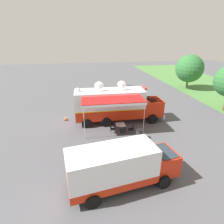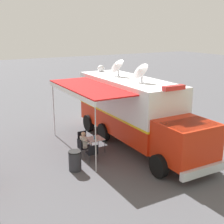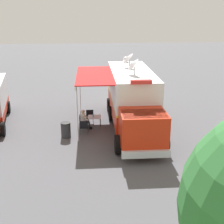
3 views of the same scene
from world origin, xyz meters
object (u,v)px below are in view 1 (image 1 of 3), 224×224
at_px(folding_chair_at_table, 123,130).
at_px(seated_responder, 123,128).
at_px(water_bottle, 121,123).
at_px(car_behind_truck, 126,92).
at_px(folding_chair_beside_table, 112,128).
at_px(support_truck, 120,167).
at_px(command_truck, 117,104).
at_px(folding_table, 120,125).
at_px(traffic_cone, 66,118).
at_px(trash_bin, 139,134).
at_px(folding_chair_spare_by_truck, 132,128).

relative_size(folding_chair_at_table, seated_responder, 0.70).
bearing_deg(water_bottle, car_behind_truck, 163.80).
height_order(folding_chair_beside_table, support_truck, support_truck).
distance_m(command_truck, folding_chair_at_table, 3.47).
relative_size(folding_table, traffic_cone, 1.39).
bearing_deg(support_truck, trash_bin, 151.23).
bearing_deg(seated_responder, water_bottle, -174.82).
height_order(folding_table, water_bottle, water_bottle).
distance_m(folding_chair_at_table, trash_bin, 1.58).
distance_m(folding_table, seated_responder, 0.63).
xyz_separation_m(folding_chair_at_table, traffic_cone, (-4.18, -5.60, -0.23)).
relative_size(command_truck, seated_responder, 7.61).
bearing_deg(command_truck, water_bottle, 0.14).
xyz_separation_m(folding_chair_beside_table, folding_chair_spare_by_truck, (0.37, 1.88, 0.00)).
distance_m(folding_chair_spare_by_truck, support_truck, 6.76).
relative_size(folding_chair_at_table, car_behind_truck, 0.20).
relative_size(command_truck, trash_bin, 10.46).
distance_m(folding_table, folding_chair_at_table, 0.83).
height_order(folding_chair_at_table, traffic_cone, folding_chair_at_table).
bearing_deg(traffic_cone, folding_chair_at_table, 53.24).
relative_size(folding_table, water_bottle, 3.61).
relative_size(water_bottle, seated_responder, 0.18).
bearing_deg(car_behind_truck, folding_chair_spare_by_truck, -10.83).
relative_size(traffic_cone, support_truck, 0.08).
relative_size(folding_chair_spare_by_truck, car_behind_truck, 0.20).
height_order(command_truck, folding_chair_spare_by_truck, command_truck).
xyz_separation_m(folding_chair_beside_table, traffic_cone, (-3.67, -4.60, -0.23)).
xyz_separation_m(water_bottle, seated_responder, (0.54, 0.05, -0.18)).
bearing_deg(traffic_cone, water_bottle, 58.12).
bearing_deg(trash_bin, car_behind_truck, 171.96).
bearing_deg(support_truck, seated_responder, 166.03).
height_order(water_bottle, seated_responder, seated_responder).
distance_m(command_truck, folding_chair_beside_table, 3.15).
bearing_deg(traffic_cone, command_truck, 79.50).
relative_size(folding_chair_at_table, folding_chair_beside_table, 1.00).
height_order(seated_responder, trash_bin, seated_responder).
bearing_deg(command_truck, support_truck, -9.26).
relative_size(folding_chair_beside_table, folding_chair_spare_by_truck, 1.00).
xyz_separation_m(folding_chair_at_table, seated_responder, (-0.19, 0.00, 0.14)).
height_order(trash_bin, car_behind_truck, car_behind_truck).
bearing_deg(folding_chair_beside_table, car_behind_truck, 159.49).
bearing_deg(folding_chair_at_table, folding_chair_beside_table, -117.38).
height_order(folding_chair_spare_by_truck, trash_bin, trash_bin).
xyz_separation_m(folding_table, car_behind_truck, (-10.37, 3.14, 0.21)).
relative_size(trash_bin, car_behind_truck, 0.21).
height_order(trash_bin, traffic_cone, trash_bin).
distance_m(trash_bin, support_truck, 5.97).
height_order(trash_bin, support_truck, support_truck).
bearing_deg(water_bottle, folding_chair_beside_table, -77.43).
height_order(folding_chair_spare_by_truck, seated_responder, seated_responder).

